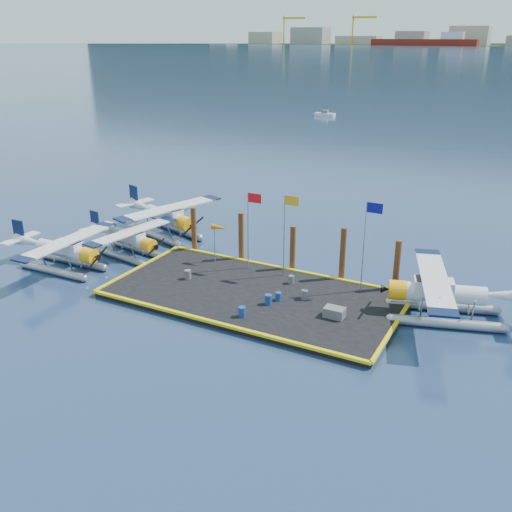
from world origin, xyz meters
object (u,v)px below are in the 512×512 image
at_px(flagpole_red, 250,219).
at_px(drum_3, 242,312).
at_px(windsock, 219,228).
at_px(flagpole_yellow, 287,223).
at_px(piling_2, 293,250).
at_px(piling_1, 241,238).
at_px(drum_1, 268,299).
at_px(piling_0, 194,231).
at_px(drum_4, 305,295).
at_px(piling_4, 397,267).
at_px(seaplane_d, 440,296).
at_px(piling_3, 343,256).
at_px(flagpole_blue, 367,234).
at_px(drum_5, 291,280).
at_px(drum_2, 278,296).
at_px(seaplane_c, 168,219).
at_px(crate, 334,312).
at_px(seaplane_a, 65,252).
at_px(seaplane_b, 130,241).
at_px(drum_0, 188,274).

bearing_deg(flagpole_red, drum_3, -65.54).
relative_size(drum_3, windsock, 0.22).
height_order(flagpole_yellow, piling_2, flagpole_yellow).
distance_m(flagpole_yellow, piling_1, 5.52).
xyz_separation_m(drum_1, piling_0, (-10.20, 6.49, 1.26)).
relative_size(drum_1, drum_4, 1.02).
height_order(drum_4, piling_4, piling_4).
relative_size(seaplane_d, piling_3, 2.46).
height_order(windsock, piling_1, piling_1).
bearing_deg(flagpole_blue, drum_5, -168.01).
bearing_deg(flagpole_red, seaplane_d, -3.80).
relative_size(drum_4, piling_0, 0.17).
bearing_deg(drum_4, piling_1, 148.45).
distance_m(drum_5, flagpole_yellow, 4.07).
xyz_separation_m(drum_2, drum_4, (1.51, 1.01, 0.05)).
xyz_separation_m(drum_5, flagpole_yellow, (-0.94, 1.07, 3.81)).
bearing_deg(seaplane_d, windsock, 69.48).
xyz_separation_m(seaplane_c, windsock, (7.95, -4.02, 1.58)).
distance_m(seaplane_d, piling_2, 11.77).
bearing_deg(crate, piling_4, 70.00).
bearing_deg(drum_2, piling_4, 41.10).
bearing_deg(seaplane_d, crate, 104.94).
bearing_deg(piling_0, seaplane_a, -131.02).
height_order(drum_1, flagpole_red, flagpole_red).
distance_m(seaplane_b, piling_0, 5.28).
relative_size(seaplane_d, drum_0, 15.55).
bearing_deg(piling_4, piling_0, 180.00).
xyz_separation_m(drum_2, drum_5, (-0.39, 2.97, 0.01)).
distance_m(drum_0, windsock, 4.63).
distance_m(seaplane_c, drum_3, 18.01).
distance_m(flagpole_red, piling_1, 3.28).
height_order(seaplane_d, piling_3, piling_3).
relative_size(seaplane_c, drum_0, 15.59).
bearing_deg(seaplane_d, piling_0, 65.58).
bearing_deg(piling_3, piling_4, 0.00).
bearing_deg(seaplane_d, drum_2, 89.93).
height_order(drum_3, piling_0, piling_0).
relative_size(seaplane_b, drum_0, 13.07).
height_order(drum_5, flagpole_blue, flagpole_blue).
bearing_deg(seaplane_d, piling_2, 60.16).
distance_m(drum_5, piling_2, 3.15).
bearing_deg(drum_1, piling_2, 100.49).
bearing_deg(seaplane_a, drum_0, 101.97).
distance_m(drum_2, flagpole_yellow, 5.72).
distance_m(seaplane_c, drum_5, 15.51).
bearing_deg(drum_4, seaplane_a, -170.52).
xyz_separation_m(seaplane_b, drum_5, (14.35, 0.45, -0.67)).
distance_m(seaplane_b, flagpole_yellow, 13.86).
bearing_deg(drum_0, piling_0, 119.11).
bearing_deg(drum_1, seaplane_d, 20.98).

